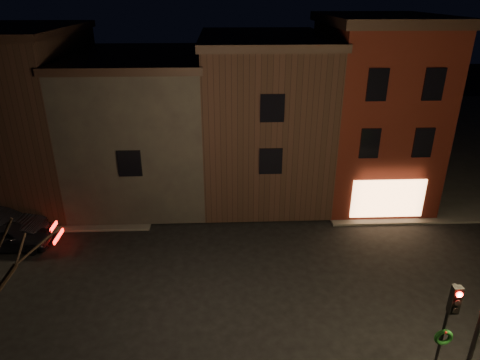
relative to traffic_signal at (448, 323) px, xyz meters
name	(u,v)px	position (x,y,z in m)	size (l,w,h in m)	color
ground	(247,287)	(-5.60, 5.51, -2.81)	(120.00, 120.00, 0.00)	black
sidewalk_far_right	(460,136)	(14.40, 25.51, -2.75)	(30.00, 30.00, 0.12)	#2D2B28
corner_building	(373,108)	(2.40, 14.98, 2.59)	(6.50, 8.50, 10.50)	#45130C
row_building_a	(262,114)	(-4.10, 16.01, 2.03)	(7.30, 10.30, 9.40)	black
row_building_b	(144,124)	(-11.35, 16.01, 1.53)	(7.80, 10.30, 8.40)	black
row_building_c	(22,113)	(-18.60, 16.01, 2.28)	(7.30, 10.30, 9.90)	black
traffic_signal	(448,323)	(0.00, 0.00, 0.00)	(0.58, 0.38, 4.05)	black
parked_car_a	(9,236)	(-17.23, 9.12, -2.12)	(1.61, 4.01, 1.37)	black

